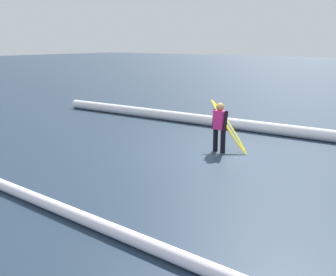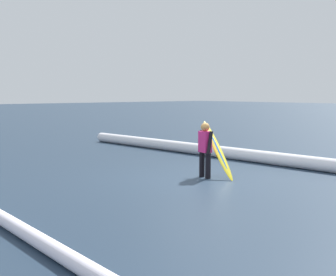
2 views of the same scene
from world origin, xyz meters
name	(u,v)px [view 1 (image 1 of 2)]	position (x,y,z in m)	size (l,w,h in m)	color
ground_plane	(215,152)	(0.00, 0.00, 0.00)	(150.97, 150.97, 0.00)	#1F3043
surfer	(220,125)	(-0.04, -0.13, 0.77)	(0.51, 0.28, 1.39)	black
surfboard	(229,126)	(-0.13, -0.50, 0.69)	(1.51, 0.68, 1.41)	yellow
wave_crest_foreground	(274,129)	(-0.39, -3.21, 0.19)	(0.38, 0.38, 19.42)	white
wave_crest_midground	(145,243)	(-2.00, 5.61, 0.11)	(0.22, 0.22, 20.88)	white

